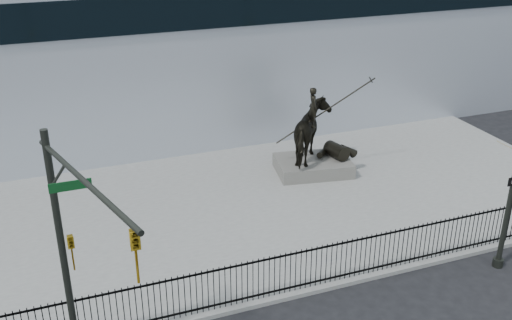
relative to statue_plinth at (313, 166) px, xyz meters
name	(u,v)px	position (x,y,z in m)	size (l,w,h in m)	color
ground	(318,316)	(-4.23, -9.10, -0.46)	(120.00, 120.00, 0.00)	black
plaza	(241,210)	(-4.23, -2.10, -0.38)	(30.00, 12.00, 0.15)	gray
building	(163,35)	(-4.23, 10.90, 4.04)	(44.00, 14.00, 9.00)	silver
picket_fence	(301,269)	(-4.23, -7.85, 0.44)	(22.10, 0.10, 1.50)	black
statue_plinth	(313,166)	(0.00, 0.00, 0.00)	(3.29, 2.26, 0.62)	#63615A
equestrian_statue	(316,133)	(0.06, -0.01, 1.60)	(4.16, 2.95, 3.57)	black
traffic_signal_left	(75,259)	(-10.98, -9.72, 3.57)	(1.52, 4.84, 7.00)	black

